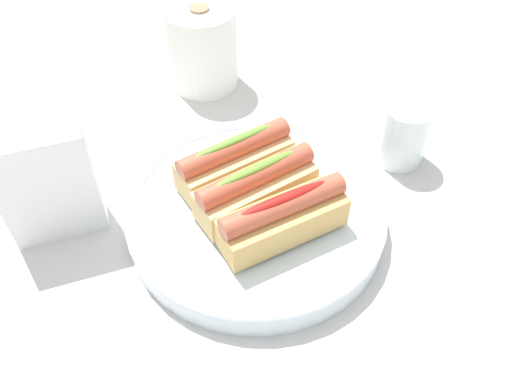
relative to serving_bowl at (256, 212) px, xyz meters
The scene contains 8 objects.
ground_plane 0.03m from the serving_bowl, 71.01° to the left, with size 2.40×2.40×0.00m, color beige.
serving_bowl is the anchor object (origin of this frame).
hotdog_front 0.07m from the serving_bowl, 87.32° to the right, with size 0.15×0.06×0.06m.
hotdog_back 0.05m from the serving_bowl, 139.40° to the right, with size 0.15×0.07×0.06m.
hotdog_side 0.07m from the serving_bowl, 92.68° to the left, with size 0.15×0.07×0.06m.
water_glass 0.24m from the serving_bowl, ahead, with size 0.07×0.07×0.09m.
paper_towel_roll 0.32m from the serving_bowl, 79.27° to the left, with size 0.11×0.11×0.13m.
napkin_box 0.25m from the serving_bowl, 155.14° to the left, with size 0.11×0.04×0.15m, color white.
Camera 1 is at (-0.20, -0.40, 0.51)m, focal length 36.64 mm.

